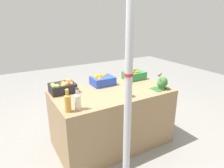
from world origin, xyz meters
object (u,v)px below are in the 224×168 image
(broccoli_pile, at_px, (162,83))
(sparrow_bird, at_px, (160,75))
(juice_bottle_amber, at_px, (68,102))
(pickle_jar, at_px, (128,92))
(juice_bottle_cloudy, at_px, (78,101))
(carrot_crate, at_px, (134,75))
(apple_crate, at_px, (63,87))
(support_pole, at_px, (128,86))
(orange_crate, at_px, (102,80))

(broccoli_pile, bearing_deg, sparrow_bird, 151.49)
(juice_bottle_amber, height_order, pickle_jar, juice_bottle_amber)
(juice_bottle_amber, bearing_deg, broccoli_pile, 0.93)
(broccoli_pile, height_order, juice_bottle_cloudy, juice_bottle_cloudy)
(carrot_crate, height_order, broccoli_pile, broccoli_pile)
(carrot_crate, xyz_separation_m, juice_bottle_amber, (-1.34, -0.61, 0.04))
(carrot_crate, relative_size, juice_bottle_cloudy, 1.31)
(apple_crate, xyz_separation_m, pickle_jar, (0.68, -0.58, -0.02))
(support_pole, relative_size, juice_bottle_amber, 9.02)
(apple_crate, bearing_deg, support_pole, -70.71)
(juice_bottle_amber, relative_size, pickle_jar, 2.20)
(juice_bottle_amber, bearing_deg, apple_crate, 77.86)
(support_pole, distance_m, pickle_jar, 0.63)
(apple_crate, distance_m, broccoli_pile, 1.40)
(support_pole, height_order, juice_bottle_cloudy, support_pole)
(broccoli_pile, bearing_deg, support_pole, -153.44)
(broccoli_pile, relative_size, pickle_jar, 1.95)
(orange_crate, relative_size, pickle_jar, 2.82)
(apple_crate, bearing_deg, sparrow_bird, -24.34)
(pickle_jar, bearing_deg, orange_crate, 96.99)
(juice_bottle_amber, bearing_deg, support_pole, -41.34)
(orange_crate, xyz_separation_m, juice_bottle_amber, (-0.74, -0.62, 0.04))
(carrot_crate, distance_m, juice_bottle_amber, 1.47)
(support_pole, bearing_deg, orange_crate, 76.82)
(sparrow_bird, bearing_deg, juice_bottle_amber, 161.62)
(apple_crate, relative_size, juice_bottle_cloudy, 1.31)
(carrot_crate, relative_size, juice_bottle_amber, 1.28)
(broccoli_pile, height_order, sparrow_bird, sparrow_bird)
(apple_crate, bearing_deg, pickle_jar, -40.30)
(sparrow_bird, bearing_deg, carrot_crate, 72.41)
(orange_crate, xyz_separation_m, juice_bottle_cloudy, (-0.62, -0.62, 0.03))
(juice_bottle_cloudy, height_order, sparrow_bird, juice_bottle_cloudy)
(orange_crate, xyz_separation_m, carrot_crate, (0.60, -0.01, -0.01))
(support_pole, distance_m, carrot_crate, 1.37)
(support_pole, bearing_deg, carrot_crate, 51.00)
(support_pole, height_order, pickle_jar, support_pole)
(juice_bottle_amber, distance_m, juice_bottle_cloudy, 0.11)
(apple_crate, bearing_deg, orange_crate, 1.29)
(carrot_crate, distance_m, pickle_jar, 0.79)
(pickle_jar, bearing_deg, broccoli_pile, -0.24)
(orange_crate, bearing_deg, pickle_jar, -83.01)
(carrot_crate, xyz_separation_m, sparrow_bird, (0.03, -0.57, 0.15))
(pickle_jar, bearing_deg, apple_crate, 139.70)
(support_pole, xyz_separation_m, broccoli_pile, (0.91, 0.46, -0.25))
(apple_crate, distance_m, pickle_jar, 0.89)
(carrot_crate, bearing_deg, sparrow_bird, -87.34)
(carrot_crate, distance_m, juice_bottle_cloudy, 1.37)
(orange_crate, xyz_separation_m, sparrow_bird, (0.63, -0.57, 0.14))
(carrot_crate, bearing_deg, orange_crate, 179.52)
(apple_crate, xyz_separation_m, orange_crate, (0.61, 0.01, -0.00))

